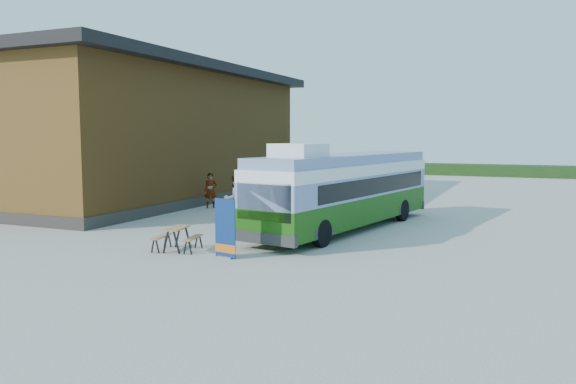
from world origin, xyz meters
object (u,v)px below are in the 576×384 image
at_px(picnic_table, 177,233).
at_px(person_a, 211,191).
at_px(slurry_tanker, 354,170).
at_px(banner, 225,234).
at_px(person_b, 235,199).
at_px(bus, 346,188).

height_order(picnic_table, person_a, person_a).
relative_size(person_a, slurry_tanker, 0.29).
distance_m(banner, person_b, 6.99).
height_order(person_b, slurry_tanker, slurry_tanker).
height_order(banner, person_b, person_b).
bearing_deg(person_b, slurry_tanker, -145.90).
bearing_deg(person_a, person_b, -77.33).
bearing_deg(picnic_table, bus, 46.53).
height_order(bus, picnic_table, bus).
relative_size(picnic_table, person_a, 0.87).
relative_size(banner, person_a, 1.01).
relative_size(banner, picnic_table, 1.16).
xyz_separation_m(bus, person_a, (-8.24, 3.52, -0.73)).
relative_size(picnic_table, person_b, 0.77).
xyz_separation_m(bus, banner, (-1.69, -6.42, -0.88)).
xyz_separation_m(person_a, slurry_tanker, (3.66, 12.72, 0.43)).
bearing_deg(person_b, banner, 61.37).
bearing_deg(slurry_tanker, person_b, -101.43).
height_order(banner, slurry_tanker, slurry_tanker).
bearing_deg(bus, picnic_table, -110.59).
bearing_deg(picnic_table, person_b, 88.52).
height_order(person_a, person_b, person_b).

